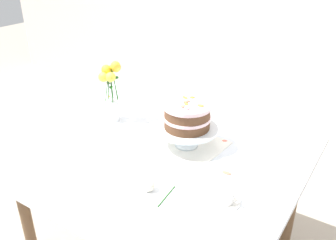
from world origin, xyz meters
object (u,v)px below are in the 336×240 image
flower_vase (111,92)px  layer_cake (187,115)px  cake_stand (187,130)px  teacup (224,197)px  dining_table (154,157)px  fallen_rose (149,186)px

flower_vase → layer_cake: bearing=-2.1°
cake_stand → flower_vase: flower_vase is taller
flower_vase → teacup: flower_vase is taller
dining_table → teacup: size_ratio=11.01×
cake_stand → flower_vase: (-0.47, 0.02, 0.08)m
teacup → fallen_rose: teacup is taller
fallen_rose → flower_vase: bearing=143.1°
fallen_rose → layer_cake: bearing=97.9°
cake_stand → fallen_rose: size_ratio=2.11×
teacup → cake_stand: bearing=139.6°
flower_vase → teacup: size_ratio=2.61×
dining_table → cake_stand: size_ratio=4.83×
cake_stand → flower_vase: 0.47m
layer_cake → dining_table: bearing=-161.5°
dining_table → flower_vase: bearing=167.9°
layer_cake → cake_stand: bearing=-114.2°
layer_cake → fallen_rose: size_ratio=1.60×
flower_vase → cake_stand: bearing=-2.1°
fallen_rose → teacup: bearing=19.7°
cake_stand → dining_table: bearing=-161.5°
dining_table → flower_vase: (-0.31, 0.07, 0.25)m
dining_table → cake_stand: 0.23m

